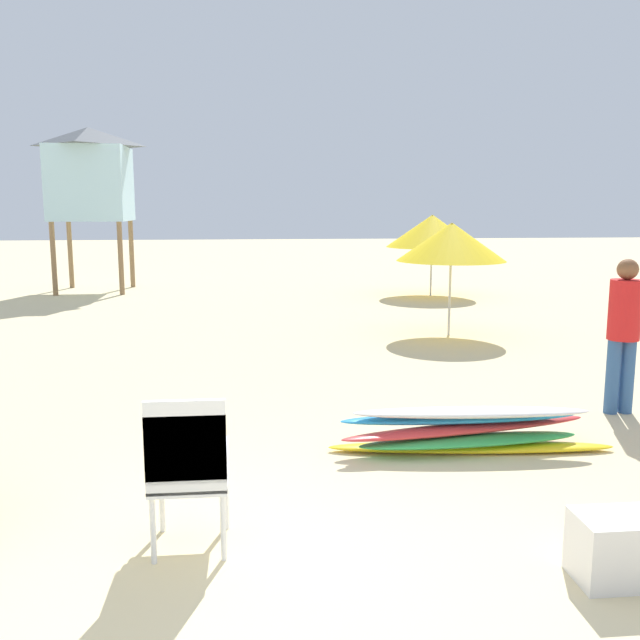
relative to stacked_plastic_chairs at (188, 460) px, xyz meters
name	(u,v)px	position (x,y,z in m)	size (l,w,h in m)	color
ground	(258,582)	(0.42, -0.39, -0.60)	(80.00, 80.00, 0.00)	beige
stacked_plastic_chairs	(188,460)	(0.00, 0.00, 0.00)	(0.48, 0.48, 1.02)	white
surfboard_pile	(468,430)	(2.28, 1.59, -0.41)	(2.54, 0.66, 0.40)	yellow
lifeguard_near_center	(624,326)	(4.19, 2.54, 0.32)	(0.32, 0.32, 1.61)	#33598C
lifeguard_tower	(90,174)	(-3.49, 13.67, 2.28)	(1.98, 1.98, 4.00)	olive
beach_umbrella_left	(451,242)	(3.66, 6.97, 0.95)	(1.79, 1.79, 1.86)	beige
beach_umbrella_mid	(432,231)	(4.66, 11.97, 0.93)	(2.16, 2.16, 1.92)	beige
cooler_box	(622,548)	(2.50, -0.57, -0.41)	(0.54, 0.35, 0.39)	white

